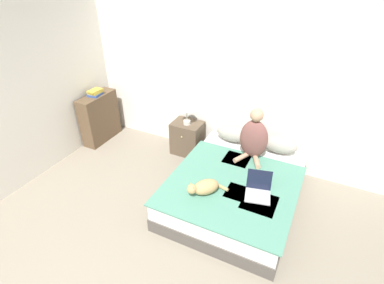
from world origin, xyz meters
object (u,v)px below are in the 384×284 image
Objects in this scene: table_lamp at (187,106)px; nightstand at (187,138)px; person_sitting at (254,138)px; bookshelf at (100,118)px; pillow_near at (233,134)px; bed at (235,189)px; pillow_far at (279,144)px; laptop_open at (258,190)px; book_stack_top at (95,93)px; cat_tabby at (204,187)px.

nightstand is at bearing 112.13° from table_lamp.
person_sitting is 2.81m from bookshelf.
person_sitting is (0.39, -0.30, 0.20)m from pillow_near.
bed is 0.97m from pillow_far.
bookshelf is (-3.10, 0.71, -0.05)m from laptop_open.
laptop_open is 1.49× the size of book_stack_top.
person_sitting reaches higher than table_lamp.
nightstand is 1.65m from bookshelf.
pillow_far is (0.70, 0.00, 0.00)m from pillow_near.
pillow_near is 0.71× the size of person_sitting.
person_sitting is 0.84m from laptop_open.
person_sitting reaches higher than cat_tabby.
bed is 0.97m from pillow_near.
person_sitting reaches higher than pillow_near.
pillow_far is 1.52m from table_lamp.
person_sitting reaches higher than book_stack_top.
pillow_far reaches higher than bed.
pillow_far is 3.12m from bookshelf.
person_sitting is 1.30m from nightstand.
pillow_near is 0.62× the size of bookshelf.
pillow_near is 0.85m from table_lamp.
cat_tabby is 0.66m from laptop_open.
nightstand is at bearing -177.56° from pillow_near.
cat_tabby is 1.69× the size of book_stack_top.
pillow_far is at bearing -162.35° from cat_tabby.
pillow_near is at bearing 2.44° from nightstand.
pillow_far is 2.14× the size of book_stack_top.
table_lamp is (-1.47, 0.98, 0.40)m from laptop_open.
bed is 4.57× the size of table_lamp.
pillow_far is at bearing 6.17° from book_stack_top.
table_lamp is at bearing 9.36° from bookshelf.
pillow_near is 1.00× the size of pillow_far.
table_lamp reaches higher than cat_tabby.
pillow_far is at bearing 1.29° from nightstand.
bookshelf reaches higher than cat_tabby.
cat_tabby is 2.72m from book_stack_top.
bed is 2.63× the size of person_sitting.
book_stack_top reaches higher than cat_tabby.
person_sitting reaches higher than bookshelf.
nightstand is at bearing 167.15° from person_sitting.
bookshelf is at bearing 153.56° from laptop_open.
cat_tabby reaches higher than bed.
cat_tabby is (-0.29, -1.03, -0.22)m from person_sitting.
bed is 2.81m from bookshelf.
bed is at bearing -35.09° from nightstand.
table_lamp is at bearing 9.44° from book_stack_top.
cat_tabby is at bearing -105.78° from person_sitting.
nightstand is at bearing 144.91° from bed.
laptop_open is 0.43× the size of bookshelf.
person_sitting is 3.02× the size of book_stack_top.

